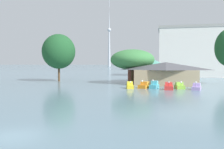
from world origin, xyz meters
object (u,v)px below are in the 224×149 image
at_px(boathouse, 166,73).
at_px(shoreline_tree_mid, 132,60).
at_px(background_building_block, 209,52).
at_px(pedal_boat_yellow, 130,86).
at_px(pedal_boat_red, 169,87).
at_px(distant_broadcast_tower, 109,36).
at_px(pedal_boat_cyan, 154,85).
at_px(pedal_boat_orange, 144,85).
at_px(pedal_boat_lime, 180,86).
at_px(shoreline_tree_tall_left, 59,51).
at_px(green_roof_pavilion, 144,66).
at_px(pedal_boat_lavender, 197,87).

distance_m(boathouse, shoreline_tree_mid, 9.57).
bearing_deg(background_building_block, pedal_boat_yellow, -116.13).
distance_m(pedal_boat_yellow, background_building_block, 54.94).
distance_m(pedal_boat_red, distant_broadcast_tower, 352.86).
bearing_deg(boathouse, pedal_boat_cyan, -108.46).
relative_size(pedal_boat_yellow, pedal_boat_orange, 0.88).
relative_size(pedal_boat_yellow, pedal_boat_lime, 1.10).
xyz_separation_m(pedal_boat_orange, shoreline_tree_tall_left, (-24.51, 13.53, 7.75)).
distance_m(green_roof_pavilion, background_building_block, 38.37).
distance_m(pedal_boat_orange, green_roof_pavilion, 17.41).
bearing_deg(boathouse, green_roof_pavilion, 119.12).
height_order(pedal_boat_lime, shoreline_tree_tall_left, shoreline_tree_tall_left).
bearing_deg(shoreline_tree_mid, pedal_boat_lime, -45.34).
relative_size(pedal_boat_cyan, green_roof_pavilion, 0.22).
relative_size(pedal_boat_lime, distant_broadcast_tower, 0.02).
relative_size(pedal_boat_lime, shoreline_tree_tall_left, 0.19).
xyz_separation_m(pedal_boat_lavender, shoreline_tree_mid, (-13.64, 11.98, 5.43)).
bearing_deg(shoreline_tree_tall_left, pedal_boat_lime, -22.91).
xyz_separation_m(pedal_boat_lime, distant_broadcast_tower, (-87.58, 336.90, 49.51)).
relative_size(green_roof_pavilion, background_building_block, 0.33).
bearing_deg(shoreline_tree_tall_left, pedal_boat_yellow, -33.63).
xyz_separation_m(green_roof_pavilion, background_building_block, (22.28, 30.83, 5.03)).
distance_m(pedal_boat_orange, pedal_boat_red, 5.01).
xyz_separation_m(pedal_boat_red, shoreline_tree_tall_left, (-29.25, 15.13, 7.74)).
xyz_separation_m(pedal_boat_orange, background_building_block, (21.06, 47.77, 8.86)).
distance_m(pedal_boat_yellow, shoreline_tree_tall_left, 27.18).
distance_m(pedal_boat_orange, distant_broadcast_tower, 350.20).
distance_m(pedal_boat_yellow, green_roof_pavilion, 18.32).
relative_size(pedal_boat_cyan, pedal_boat_lavender, 0.91).
bearing_deg(pedal_boat_lime, pedal_boat_red, -61.04).
relative_size(boathouse, background_building_block, 0.40).
height_order(pedal_boat_cyan, distant_broadcast_tower, distant_broadcast_tower).
height_order(pedal_boat_orange, shoreline_tree_tall_left, shoreline_tree_tall_left).
relative_size(pedal_boat_lime, background_building_block, 0.07).
bearing_deg(pedal_boat_red, shoreline_tree_tall_left, -116.32).
distance_m(pedal_boat_orange, pedal_boat_cyan, 1.98).
relative_size(pedal_boat_cyan, pedal_boat_lime, 1.10).
height_order(pedal_boat_yellow, distant_broadcast_tower, distant_broadcast_tower).
height_order(pedal_boat_red, pedal_boat_lime, pedal_boat_red).
bearing_deg(pedal_boat_yellow, pedal_boat_cyan, 87.42).
distance_m(pedal_boat_cyan, pedal_boat_lime, 4.92).
xyz_separation_m(pedal_boat_cyan, background_building_block, (19.08, 47.81, 8.79)).
relative_size(pedal_boat_cyan, background_building_block, 0.07).
height_order(pedal_boat_yellow, pedal_boat_red, pedal_boat_red).
relative_size(boathouse, shoreline_tree_tall_left, 1.14).
relative_size(pedal_boat_orange, shoreline_tree_mid, 0.28).
bearing_deg(pedal_boat_lime, pedal_boat_cyan, -98.57).
height_order(boathouse, distant_broadcast_tower, distant_broadcast_tower).
bearing_deg(green_roof_pavilion, distant_broadcast_tower, 103.94).
relative_size(pedal_boat_yellow, shoreline_tree_tall_left, 0.21).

